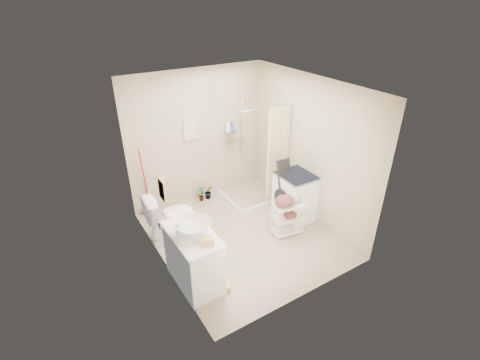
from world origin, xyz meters
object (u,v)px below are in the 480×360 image
object	(u,v)px
toilet	(170,216)
washing_machine	(296,196)
vanity	(194,258)
laundry_rack	(288,216)

from	to	relation	value
toilet	washing_machine	distance (m)	2.28
vanity	washing_machine	distance (m)	2.36
vanity	washing_machine	bearing A→B (deg)	11.91
vanity	laundry_rack	xyz separation A→B (m)	(1.88, 0.21, -0.08)
vanity	washing_machine	size ratio (longest dim) A/B	1.09
toilet	washing_machine	size ratio (longest dim) A/B	0.92
laundry_rack	toilet	bearing A→B (deg)	160.10
toilet	laundry_rack	world-z (taller)	toilet
washing_machine	laundry_rack	bearing A→B (deg)	-144.54
washing_machine	laundry_rack	size ratio (longest dim) A/B	1.28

